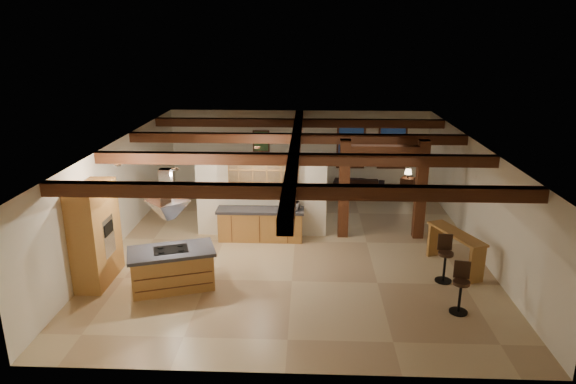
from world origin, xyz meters
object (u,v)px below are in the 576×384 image
Objects in this scene: dining_table at (288,201)px; sofa at (359,184)px; kitchen_island at (172,268)px; bar_counter at (455,244)px.

dining_table reaches higher than sofa.
sofa is (5.08, 7.90, -0.21)m from kitchen_island.
dining_table is 0.87× the size of bar_counter.
kitchen_island is 6.20m from dining_table.
kitchen_island reaches higher than dining_table.
sofa is 1.00× the size of bar_counter.
kitchen_island reaches higher than bar_counter.
kitchen_island is 1.16× the size of bar_counter.
dining_table is 3.43m from sofa.
dining_table is at bearing 135.41° from bar_counter.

